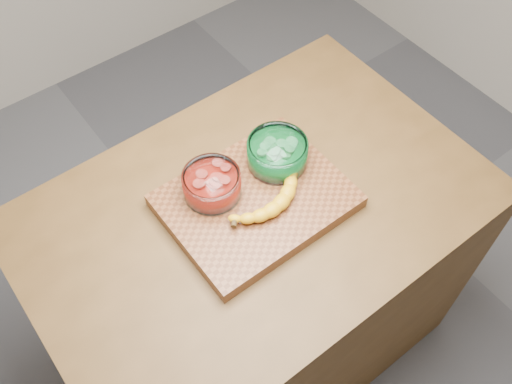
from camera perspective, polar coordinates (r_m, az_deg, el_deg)
ground at (r=2.28m, az=0.00°, el=-14.18°), size 3.50×3.50×0.00m
counter at (r=1.87m, az=0.00°, el=-9.14°), size 1.20×0.80×0.90m
cutting_board at (r=1.46m, az=0.00°, el=-0.91°), size 0.45×0.35×0.04m
bowl_red at (r=1.43m, az=-4.43°, el=0.76°), size 0.15×0.15×0.07m
bowl_green at (r=1.48m, az=2.14°, el=3.89°), size 0.16×0.16×0.07m
banana at (r=1.43m, az=1.03°, el=-0.26°), size 0.27×0.15×0.04m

